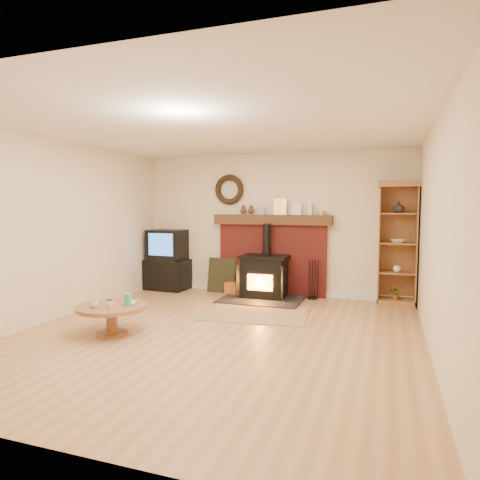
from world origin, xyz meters
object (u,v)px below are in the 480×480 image
at_px(tv_unit, 167,261).
at_px(curio_cabinet, 397,243).
at_px(wood_stove, 264,278).
at_px(coffee_table, 112,311).

distance_m(tv_unit, curio_cabinet, 4.27).
distance_m(wood_stove, curio_cabinet, 2.32).
xyz_separation_m(wood_stove, tv_unit, (-2.03, 0.19, 0.19)).
bearing_deg(curio_cabinet, wood_stove, -172.78).
bearing_deg(curio_cabinet, tv_unit, -178.81).
xyz_separation_m(wood_stove, coffee_table, (-1.25, -2.69, -0.07)).
relative_size(wood_stove, tv_unit, 1.19).
relative_size(wood_stove, curio_cabinet, 0.68).
bearing_deg(coffee_table, tv_unit, 105.18).
xyz_separation_m(curio_cabinet, coffee_table, (-3.46, -2.97, -0.72)).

